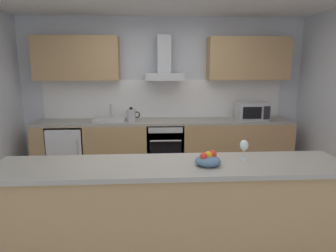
% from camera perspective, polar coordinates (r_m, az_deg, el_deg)
% --- Properties ---
extents(ground, '(5.83, 4.94, 0.02)m').
position_cam_1_polar(ground, '(3.70, 0.71, -17.62)').
color(ground, gray).
extents(wall_back, '(5.83, 0.12, 2.60)m').
position_cam_1_polar(wall_back, '(5.29, -0.87, 6.07)').
color(wall_back, silver).
rests_on(wall_back, ground).
extents(backsplash_tile, '(4.10, 0.02, 0.66)m').
position_cam_1_polar(backsplash_tile, '(5.23, -0.83, 5.24)').
color(backsplash_tile, white).
extents(counter_back, '(4.25, 0.60, 0.90)m').
position_cam_1_polar(counter_back, '(5.07, -0.65, -3.94)').
color(counter_back, tan).
rests_on(counter_back, ground).
extents(counter_island, '(3.03, 0.64, 0.96)m').
position_cam_1_polar(counter_island, '(2.76, 0.72, -16.71)').
color(counter_island, tan).
rests_on(counter_island, ground).
extents(upper_cabinets, '(4.19, 0.32, 0.70)m').
position_cam_1_polar(upper_cabinets, '(5.04, -0.77, 12.76)').
color(upper_cabinets, tan).
extents(oven, '(0.60, 0.62, 0.80)m').
position_cam_1_polar(oven, '(5.04, -0.65, -3.91)').
color(oven, slate).
rests_on(oven, ground).
extents(refrigerator, '(0.58, 0.60, 0.85)m').
position_cam_1_polar(refrigerator, '(5.22, -18.40, -4.36)').
color(refrigerator, white).
rests_on(refrigerator, ground).
extents(microwave, '(0.50, 0.38, 0.30)m').
position_cam_1_polar(microwave, '(5.17, 15.75, 2.74)').
color(microwave, '#B7BABC').
rests_on(microwave, counter_back).
extents(sink, '(0.50, 0.40, 0.26)m').
position_cam_1_polar(sink, '(4.99, -11.01, 1.23)').
color(sink, silver).
rests_on(sink, counter_back).
extents(kettle, '(0.29, 0.15, 0.24)m').
position_cam_1_polar(kettle, '(4.90, -7.03, 2.09)').
color(kettle, '#B7BABC').
rests_on(kettle, counter_back).
extents(range_hood, '(0.62, 0.45, 0.72)m').
position_cam_1_polar(range_hood, '(4.99, -0.76, 11.36)').
color(range_hood, '#B7BABC').
extents(wine_glass, '(0.08, 0.08, 0.18)m').
position_cam_1_polar(wine_glass, '(2.74, 14.32, -3.71)').
color(wine_glass, silver).
rests_on(wine_glass, counter_island).
extents(fruit_bowl, '(0.22, 0.22, 0.13)m').
position_cam_1_polar(fruit_bowl, '(2.55, 7.65, -6.43)').
color(fruit_bowl, slate).
rests_on(fruit_bowl, counter_island).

